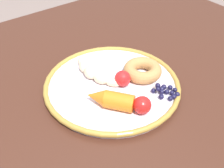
# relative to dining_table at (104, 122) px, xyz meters

# --- Properties ---
(dining_table) EXTENTS (1.25, 0.99, 0.75)m
(dining_table) POSITION_rel_dining_table_xyz_m (0.00, 0.00, 0.00)
(dining_table) COLOR #452419
(dining_table) RESTS_ON ground_plane
(plate) EXTENTS (0.31, 0.31, 0.02)m
(plate) POSITION_rel_dining_table_xyz_m (0.04, 0.02, 0.08)
(plate) COLOR silver
(plate) RESTS_ON dining_table
(banana) EXTENTS (0.06, 0.16, 0.03)m
(banana) POSITION_rel_dining_table_xyz_m (0.02, 0.07, 0.10)
(banana) COLOR beige
(banana) RESTS_ON plate
(carrot_orange) EXTENTS (0.09, 0.10, 0.04)m
(carrot_orange) POSITION_rel_dining_table_xyz_m (-0.01, -0.04, 0.11)
(carrot_orange) COLOR orange
(carrot_orange) RESTS_ON plate
(donut) EXTENTS (0.13, 0.13, 0.03)m
(donut) POSITION_rel_dining_table_xyz_m (0.11, 0.00, 0.10)
(donut) COLOR #BD844A
(donut) RESTS_ON plate
(blueberry_pile) EXTENTS (0.05, 0.05, 0.02)m
(blueberry_pile) POSITION_rel_dining_table_xyz_m (0.11, -0.08, 0.09)
(blueberry_pile) COLOR #191638
(blueberry_pile) RESTS_ON plate
(tomato_near) EXTENTS (0.04, 0.04, 0.04)m
(tomato_near) POSITION_rel_dining_table_xyz_m (0.03, -0.09, 0.11)
(tomato_near) COLOR red
(tomato_near) RESTS_ON plate
(tomato_mid) EXTENTS (0.04, 0.04, 0.04)m
(tomato_mid) POSITION_rel_dining_table_xyz_m (0.05, -0.00, 0.11)
(tomato_mid) COLOR red
(tomato_mid) RESTS_ON plate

